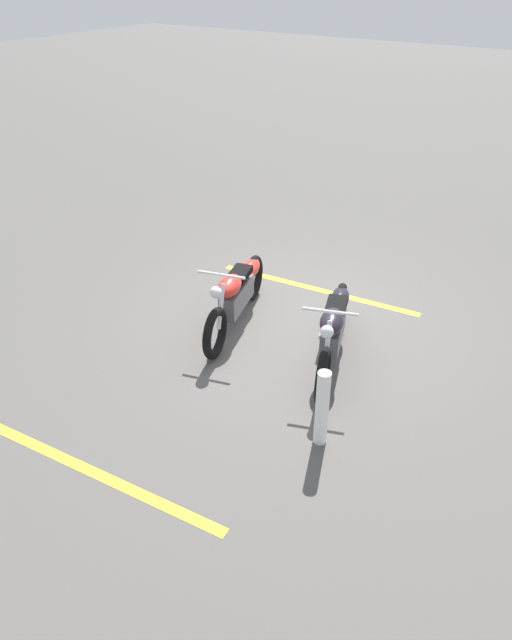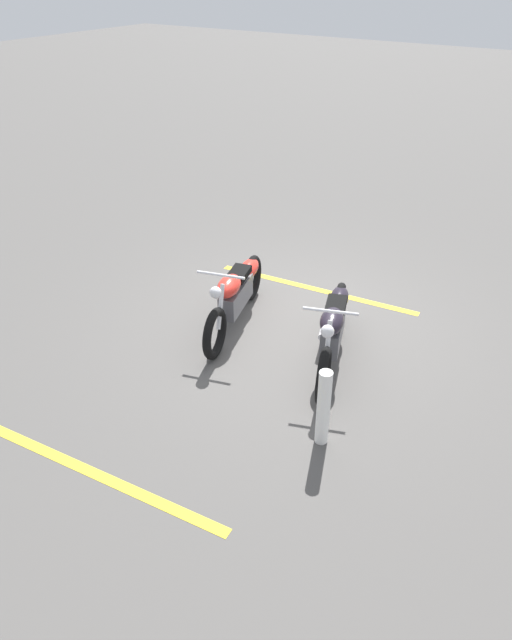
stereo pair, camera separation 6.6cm
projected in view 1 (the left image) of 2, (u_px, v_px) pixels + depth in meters
The scene contains 6 objects.
ground_plane at pixel (300, 325), 8.19m from camera, with size 60.00×60.00×0.00m, color #514F4C.
motorcycle_bright_foreground at pixel (237, 293), 8.00m from camera, with size 2.17×0.84×1.04m.
motorcycle_dark_foreground at pixel (333, 328), 7.26m from camera, with size 2.14×0.91×1.04m.
bollard_post at pixel (322, 408), 6.00m from camera, with size 0.14×0.14×0.90m, color white.
parking_stripe_near at pixel (317, 289), 9.04m from camera, with size 3.20×0.12×0.01m, color yellow.
parking_stripe_mid at pixel (88, 470), 5.88m from camera, with size 3.20×0.12×0.01m, color yellow.
Camera 1 is at (6.10, 3.32, 4.38)m, focal length 33.15 mm.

